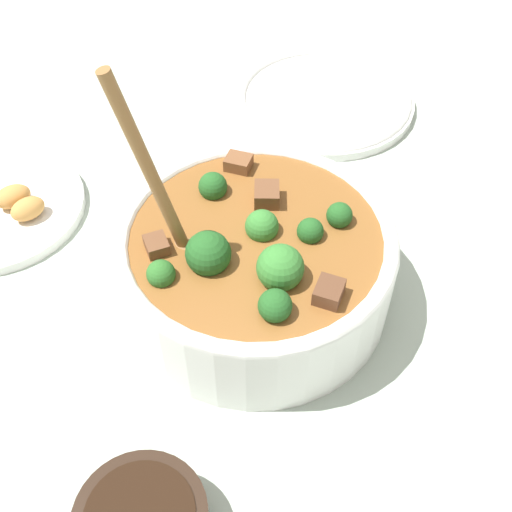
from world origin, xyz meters
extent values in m
plane|color=#ADBCAD|center=(0.00, 0.00, 0.00)|extent=(4.00, 4.00, 0.00)
cylinder|color=white|center=(0.00, 0.00, 0.04)|extent=(0.28, 0.28, 0.09)
torus|color=white|center=(0.00, 0.00, 0.09)|extent=(0.28, 0.28, 0.02)
cylinder|color=brown|center=(0.00, 0.00, 0.06)|extent=(0.25, 0.25, 0.06)
sphere|color=#235B23|center=(0.02, 0.05, 0.10)|extent=(0.04, 0.04, 0.04)
cylinder|color=#6B9956|center=(0.02, 0.05, 0.07)|extent=(0.02, 0.02, 0.02)
sphere|color=#2D6B28|center=(0.04, 0.09, 0.10)|extent=(0.03, 0.03, 0.03)
cylinder|color=#6B9956|center=(0.04, 0.09, 0.08)|extent=(0.01, 0.01, 0.01)
sphere|color=#387F33|center=(0.00, -0.01, 0.10)|extent=(0.03, 0.03, 0.03)
cylinder|color=#6B9956|center=(0.00, -0.01, 0.07)|extent=(0.01, 0.01, 0.01)
sphere|color=#235B23|center=(0.07, -0.02, 0.10)|extent=(0.03, 0.03, 0.03)
cylinder|color=#6B9956|center=(0.07, -0.02, 0.08)|extent=(0.01, 0.01, 0.01)
sphere|color=#235B23|center=(-0.07, 0.06, 0.10)|extent=(0.03, 0.03, 0.03)
cylinder|color=#6B9956|center=(-0.07, 0.06, 0.08)|extent=(0.01, 0.01, 0.01)
sphere|color=#235B23|center=(-0.05, -0.07, 0.10)|extent=(0.03, 0.03, 0.03)
cylinder|color=#6B9956|center=(-0.05, -0.07, 0.08)|extent=(0.01, 0.01, 0.01)
sphere|color=#235B23|center=(-0.04, -0.03, 0.10)|extent=(0.03, 0.03, 0.03)
cylinder|color=#6B9956|center=(-0.04, -0.03, 0.08)|extent=(0.01, 0.01, 0.01)
sphere|color=#387F33|center=(-0.05, 0.03, 0.10)|extent=(0.04, 0.04, 0.04)
cylinder|color=#6B9956|center=(-0.05, 0.03, 0.07)|extent=(0.02, 0.02, 0.02)
cube|color=brown|center=(0.06, 0.07, 0.10)|extent=(0.03, 0.03, 0.02)
cube|color=brown|center=(0.08, -0.07, 0.10)|extent=(0.03, 0.03, 0.02)
cube|color=brown|center=(-0.10, 0.02, 0.10)|extent=(0.03, 0.03, 0.02)
cube|color=brown|center=(0.02, -0.05, 0.10)|extent=(0.04, 0.04, 0.02)
ellipsoid|color=olive|center=(0.05, 0.05, 0.09)|extent=(0.04, 0.03, 0.01)
cylinder|color=olive|center=(0.06, 0.06, 0.19)|extent=(0.05, 0.05, 0.20)
cylinder|color=white|center=(0.13, -0.33, 0.01)|extent=(0.26, 0.26, 0.01)
torus|color=white|center=(0.13, -0.33, 0.01)|extent=(0.25, 0.25, 0.01)
ellipsoid|color=#CC8E47|center=(0.30, 0.07, 0.03)|extent=(0.04, 0.05, 0.03)
ellipsoid|color=#CC8E47|center=(0.28, 0.08, 0.02)|extent=(0.04, 0.05, 0.03)
camera|label=1|loc=(-0.26, 0.34, 0.54)|focal=45.00mm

